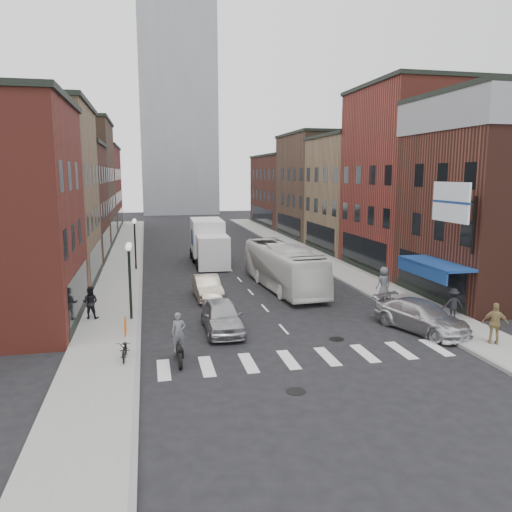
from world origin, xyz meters
The scene contains 32 objects.
ground centered at (0.00, 0.00, 0.00)m, with size 160.00×160.00×0.00m, color black.
sidewalk_left centered at (-8.50, 22.00, 0.07)m, with size 3.00×74.00×0.15m, color gray.
sidewalk_right centered at (8.50, 22.00, 0.07)m, with size 3.00×74.00×0.15m, color gray.
curb_left centered at (-7.00, 22.00, 0.00)m, with size 0.20×74.00×0.16m, color gray.
curb_right centered at (7.00, 22.00, 0.00)m, with size 0.20×74.00×0.16m, color gray.
crosswalk_stripes centered at (0.00, -3.00, 0.00)m, with size 12.00×2.20×0.01m, color silver.
bldg_left_mid_a centered at (-14.99, 14.00, 6.15)m, with size 10.30×10.20×12.30m.
bldg_left_mid_b centered at (-14.99, 24.00, 5.15)m, with size 10.30×10.20×10.30m.
bldg_left_far_a centered at (-14.99, 35.00, 6.65)m, with size 10.30×12.20×13.30m.
bldg_left_far_b centered at (-14.99, 49.00, 5.65)m, with size 10.30×16.20×11.30m.
bldg_right_corner centered at (14.99, 4.50, 6.15)m, with size 10.30×9.20×12.30m.
bldg_right_mid_a centered at (15.00, 14.00, 7.15)m, with size 10.30×10.20×14.30m.
bldg_right_mid_b centered at (14.99, 24.00, 5.65)m, with size 10.30×10.20×11.30m.
bldg_right_far_a centered at (14.99, 35.00, 6.15)m, with size 10.30×12.20×12.30m.
bldg_right_far_b centered at (14.99, 49.00, 5.15)m, with size 10.30×16.20×10.30m.
awning_blue centered at (8.93, 2.50, 2.63)m, with size 1.80×5.00×0.78m.
billboard_sign centered at (8.59, 0.50, 6.13)m, with size 1.52×3.00×3.70m.
distant_tower centered at (0.00, 78.00, 25.00)m, with size 14.00×14.00×50.00m, color #9399A0.
streetlamp_near centered at (-7.40, 4.00, 2.91)m, with size 0.32×1.22×4.11m.
streetlamp_far centered at (-7.40, 18.00, 2.91)m, with size 0.32×1.22×4.11m.
bike_rack centered at (-7.60, 1.30, 0.55)m, with size 0.08×0.68×0.80m.
box_truck centered at (-1.36, 19.93, 1.82)m, with size 2.78×8.55×3.69m.
motorcycle_rider centered at (-5.35, -2.38, 0.99)m, with size 0.60×2.08×2.11m.
transit_bus centered at (2.34, 9.60, 1.48)m, with size 2.49×10.63×2.96m, color silver.
sedan_left_near centered at (-3.02, 1.35, 0.77)m, with size 1.81×4.50×1.53m, color #AAAAAE.
sedan_left_far centered at (-2.96, 7.99, 0.70)m, with size 1.48×4.26×1.40m, color #C0B29B.
curb_car centered at (6.50, -0.69, 0.73)m, with size 2.05×5.04×1.46m, color silver.
parked_bicycle centered at (-7.50, -1.86, 0.56)m, with size 0.54×1.55×0.82m, color black.
ped_left_solo centered at (-9.46, 4.50, 1.00)m, with size 0.83×0.48×1.70m, color black.
ped_right_a centered at (8.84, 0.26, 0.97)m, with size 1.06×0.53×1.65m, color black.
ped_right_b centered at (8.44, -3.47, 1.08)m, with size 1.09×0.55×1.86m, color olive.
ped_right_c centered at (7.40, 5.12, 1.12)m, with size 0.94×0.61×1.93m, color #53565B.
Camera 1 is at (-6.44, -21.92, 7.62)m, focal length 35.00 mm.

